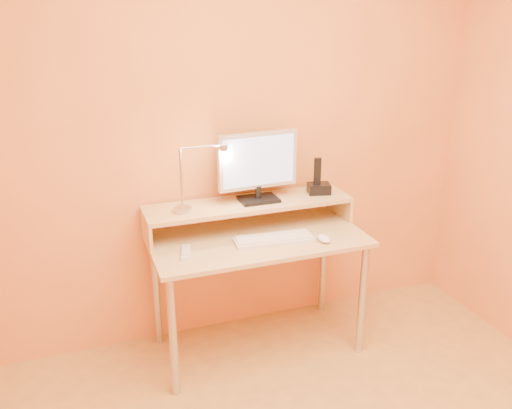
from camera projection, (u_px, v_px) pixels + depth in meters
name	position (u px, v px, depth m)	size (l,w,h in m)	color
wall_back	(239.00, 132.00, 3.09)	(3.00, 0.04, 2.50)	#F9934E
desk_leg_fl	(173.00, 337.00, 2.72)	(0.04, 0.04, 0.69)	#B9B9C3
desk_leg_fr	(362.00, 300.00, 3.07)	(0.04, 0.04, 0.69)	#B9B9C3
desk_leg_bl	(156.00, 292.00, 3.17)	(0.04, 0.04, 0.69)	#B9B9C3
desk_leg_br	(323.00, 263.00, 3.52)	(0.04, 0.04, 0.69)	#B9B9C3
desk_lower	(258.00, 239.00, 3.00)	(1.20, 0.60, 0.03)	#D8B47E
shelf_riser_left	(147.00, 230.00, 2.91)	(0.02, 0.30, 0.14)	#D8B47E
shelf_riser_right	(339.00, 205.00, 3.29)	(0.02, 0.30, 0.14)	#D8B47E
desk_shelf	(249.00, 204.00, 3.07)	(1.20, 0.30, 0.03)	#D8B47E
monitor_foot	(258.00, 199.00, 3.08)	(0.22, 0.16, 0.02)	black
monitor_neck	(258.00, 192.00, 3.07)	(0.04, 0.04, 0.07)	black
monitor_panel	(258.00, 160.00, 3.01)	(0.47, 0.04, 0.32)	#B8B8B8
monitor_back	(256.00, 159.00, 3.03)	(0.42, 0.01, 0.27)	black
monitor_screen	(259.00, 161.00, 3.00)	(0.43, 0.00, 0.28)	#A3B7E3
lamp_base	(183.00, 210.00, 2.91)	(0.10, 0.10, 0.03)	#B9B9C3
lamp_post	(181.00, 179.00, 2.85)	(0.01, 0.01, 0.33)	#B9B9C3
lamp_arm	(202.00, 147.00, 2.83)	(0.01, 0.01, 0.24)	#B9B9C3
lamp_head	(224.00, 148.00, 2.88)	(0.04, 0.04, 0.03)	#B9B9C3
lamp_bulb	(224.00, 150.00, 2.88)	(0.03, 0.03, 0.00)	#FFEAC6
phone_dock	(319.00, 189.00, 3.20)	(0.13, 0.10, 0.06)	black
phone_handset	(317.00, 171.00, 3.16)	(0.04, 0.03, 0.16)	black
phone_led	(330.00, 190.00, 3.17)	(0.01, 0.00, 0.04)	#378BFF
keyboard	(274.00, 240.00, 2.93)	(0.43, 0.14, 0.02)	silver
mouse	(324.00, 238.00, 2.93)	(0.06, 0.11, 0.04)	silver
remote_control	(186.00, 252.00, 2.79)	(0.04, 0.16, 0.02)	silver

